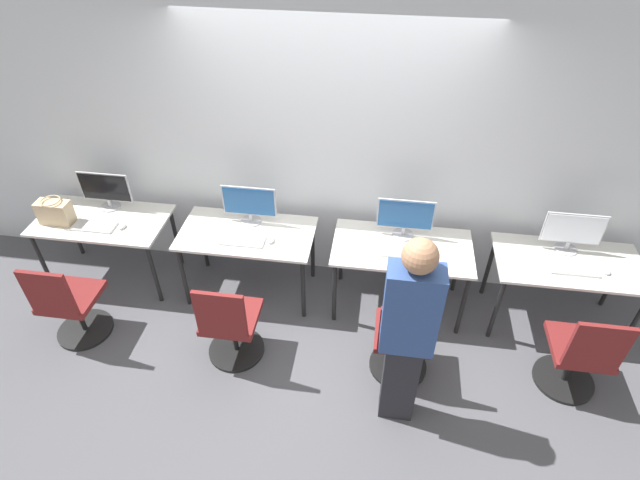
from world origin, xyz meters
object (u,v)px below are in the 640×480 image
at_px(monitor_far_left, 105,190).
at_px(mouse_far_left, 122,226).
at_px(office_chair_far_right, 578,358).
at_px(keyboard_far_left, 94,226).
at_px(monitor_left, 249,204).
at_px(office_chair_right, 402,343).
at_px(monitor_right, 405,217).
at_px(keyboard_left, 243,240).
at_px(keyboard_right, 402,252).
at_px(mouse_left, 271,240).
at_px(person_right, 408,331).
at_px(handbag, 55,212).
at_px(office_chair_left, 230,327).
at_px(monitor_far_right, 573,231).
at_px(office_chair_far_left, 70,307).
at_px(keyboard_far_right, 573,269).
at_px(mouse_right, 433,255).
at_px(mouse_far_right, 607,271).

height_order(monitor_far_left, mouse_far_left, monitor_far_left).
relative_size(mouse_far_left, office_chair_far_right, 0.10).
bearing_deg(keyboard_far_left, mouse_far_left, 6.38).
distance_m(monitor_left, office_chair_right, 1.81).
bearing_deg(office_chair_right, monitor_right, 92.58).
height_order(keyboard_left, keyboard_right, same).
height_order(keyboard_right, office_chair_far_right, office_chair_far_right).
xyz_separation_m(mouse_left, office_chair_far_right, (2.54, -0.63, -0.36)).
bearing_deg(keyboard_left, monitor_left, 90.00).
relative_size(person_right, handbag, 5.68).
relative_size(monitor_left, office_chair_left, 0.55).
height_order(monitor_far_left, monitor_far_right, same).
bearing_deg(monitor_right, keyboard_left, -168.09).
height_order(office_chair_far_left, monitor_right, monitor_right).
xyz_separation_m(keyboard_left, mouse_left, (0.25, 0.03, 0.01)).
relative_size(mouse_far_left, office_chair_right, 0.10).
height_order(keyboard_far_left, office_chair_far_left, office_chair_far_left).
relative_size(monitor_left, office_chair_right, 0.55).
height_order(monitor_right, handbag, monitor_right).
xyz_separation_m(mouse_far_left, keyboard_far_right, (3.93, -0.00, -0.01)).
relative_size(office_chair_left, handbag, 2.99).
xyz_separation_m(mouse_left, office_chair_left, (-0.20, -0.72, -0.36)).
bearing_deg(mouse_left, office_chair_far_right, -13.97).
bearing_deg(monitor_right, office_chair_left, -143.95).
bearing_deg(mouse_left, monitor_far_left, 169.74).
bearing_deg(office_chair_far_left, keyboard_far_left, 92.26).
bearing_deg(keyboard_right, handbag, -179.66).
relative_size(monitor_right, keyboard_far_right, 1.27).
bearing_deg(mouse_far_left, office_chair_far_right, -9.20).
relative_size(keyboard_far_left, keyboard_right, 1.00).
distance_m(keyboard_far_left, monitor_right, 2.82).
xyz_separation_m(monitor_left, office_chair_right, (1.44, -0.95, -0.54)).
bearing_deg(keyboard_left, office_chair_far_left, -154.05).
relative_size(mouse_far_left, mouse_right, 1.00).
height_order(monitor_left, office_chair_far_right, monitor_left).
bearing_deg(office_chair_far_right, office_chair_far_left, -179.11).
bearing_deg(mouse_right, monitor_right, 134.02).
xyz_separation_m(mouse_left, handbag, (-2.01, 0.00, 0.10)).
bearing_deg(keyboard_left, monitor_far_left, 166.79).
bearing_deg(monitor_far_left, office_chair_right, -19.10).
height_order(keyboard_left, monitor_far_right, monitor_far_right).
distance_m(monitor_far_left, mouse_left, 1.68).
height_order(mouse_far_left, mouse_far_right, same).
distance_m(mouse_far_left, handbag, 0.63).
xyz_separation_m(monitor_left, mouse_right, (1.65, -0.26, -0.18)).
xyz_separation_m(monitor_far_left, keyboard_far_left, (0.00, -0.32, -0.19)).
bearing_deg(office_chair_far_right, mouse_left, 166.03).
distance_m(mouse_far_left, office_chair_far_left, 0.82).
height_order(office_chair_left, handbag, handbag).
relative_size(office_chair_right, monitor_far_right, 1.82).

